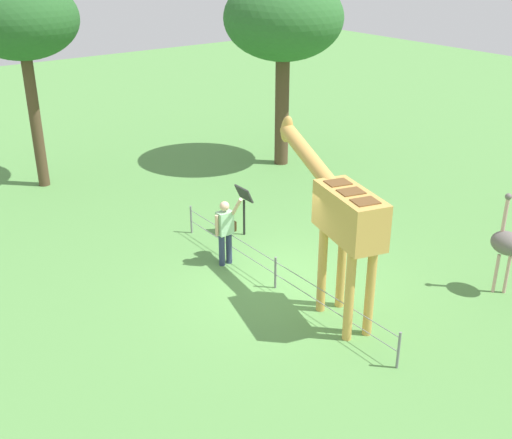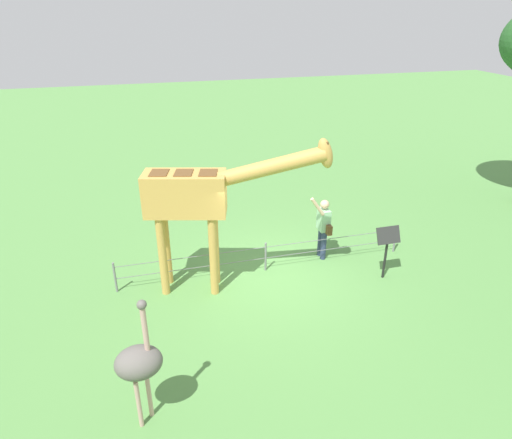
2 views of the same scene
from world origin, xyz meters
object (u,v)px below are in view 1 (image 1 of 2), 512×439
(giraffe, at_px, (340,213))
(tree_northeast, at_px, (21,21))
(info_sign, at_px, (244,200))
(ostrich, at_px, (507,243))
(visitor, at_px, (226,229))
(tree_east, at_px, (283,20))

(giraffe, height_order, tree_northeast, tree_northeast)
(tree_northeast, xyz_separation_m, info_sign, (-6.58, -2.88, -3.93))
(giraffe, relative_size, ostrich, 1.74)
(giraffe, relative_size, visitor, 2.23)
(tree_east, xyz_separation_m, info_sign, (-3.83, 4.28, -3.71))
(visitor, distance_m, ostrich, 6.08)
(giraffe, bearing_deg, tree_northeast, 11.60)
(info_sign, bearing_deg, tree_northeast, 23.64)
(giraffe, xyz_separation_m, tree_northeast, (10.70, 2.20, 2.65))
(giraffe, height_order, info_sign, giraffe)
(giraffe, xyz_separation_m, ostrich, (-1.51, -3.40, -1.05))
(giraffe, bearing_deg, ostrich, -113.93)
(giraffe, relative_size, tree_east, 0.65)
(visitor, xyz_separation_m, ostrich, (-4.58, -3.99, 0.27))
(tree_east, bearing_deg, ostrich, 170.61)
(giraffe, xyz_separation_m, info_sign, (4.12, -0.68, -1.28))
(visitor, distance_m, tree_northeast, 8.75)
(info_sign, bearing_deg, ostrich, -154.22)
(visitor, distance_m, tree_east, 8.29)
(tree_northeast, bearing_deg, ostrich, -155.37)
(tree_east, bearing_deg, tree_northeast, 68.99)
(tree_northeast, bearing_deg, info_sign, -156.36)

